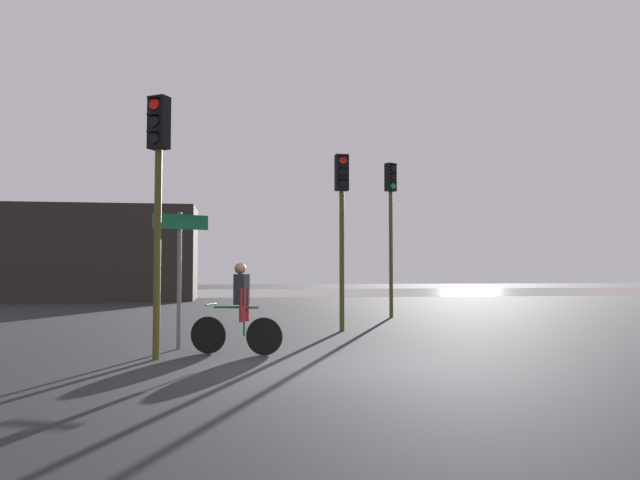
# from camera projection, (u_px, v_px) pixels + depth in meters

# --- Properties ---
(ground_plane) EXTENTS (120.00, 120.00, 0.00)m
(ground_plane) POSITION_uv_depth(u_px,v_px,m) (333.00, 368.00, 9.47)
(ground_plane) COLOR black
(water_strip) EXTENTS (80.00, 16.00, 0.01)m
(water_strip) POSITION_uv_depth(u_px,v_px,m) (255.00, 293.00, 42.26)
(water_strip) COLOR #9E937F
(water_strip) RESTS_ON ground
(distant_building) EXTENTS (11.80, 4.00, 4.72)m
(distant_building) POSITION_uv_depth(u_px,v_px,m) (76.00, 253.00, 31.19)
(distant_building) COLOR #2D2823
(distant_building) RESTS_ON ground
(traffic_light_far_right) EXTENTS (0.39, 0.41, 4.93)m
(traffic_light_far_right) POSITION_uv_depth(u_px,v_px,m) (391.00, 211.00, 19.93)
(traffic_light_far_right) COLOR #4C4719
(traffic_light_far_right) RESTS_ON ground
(traffic_light_near_left) EXTENTS (0.40, 0.42, 4.44)m
(traffic_light_near_left) POSITION_uv_depth(u_px,v_px,m) (158.00, 176.00, 10.53)
(traffic_light_near_left) COLOR #4C4719
(traffic_light_near_left) RESTS_ON ground
(traffic_light_center) EXTENTS (0.33, 0.35, 4.37)m
(traffic_light_center) POSITION_uv_depth(u_px,v_px,m) (342.00, 208.00, 15.43)
(traffic_light_center) COLOR #4C4719
(traffic_light_center) RESTS_ON ground
(direction_sign_post) EXTENTS (1.00, 0.51, 2.60)m
(direction_sign_post) POSITION_uv_depth(u_px,v_px,m) (180.00, 259.00, 11.84)
(direction_sign_post) COLOR slate
(direction_sign_post) RESTS_ON ground
(cyclist) EXTENTS (1.61, 0.71, 1.62)m
(cyclist) POSITION_uv_depth(u_px,v_px,m) (240.00, 308.00, 11.04)
(cyclist) COLOR black
(cyclist) RESTS_ON ground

